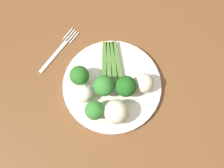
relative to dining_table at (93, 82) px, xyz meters
The scene contains 12 objects.
ground_plane 0.68m from the dining_table, ahead, with size 6.00×6.00×0.02m, color gray.
dining_table is the anchor object (origin of this frame).
plate 0.14m from the dining_table, ahead, with size 0.27×0.27×0.01m, color silver.
asparagus_bundle 0.14m from the dining_table, 52.12° to the left, with size 0.13×0.12×0.01m.
broccoli_right 0.20m from the dining_table, 38.65° to the right, with size 0.05×0.05×0.06m.
broccoli_back_right 0.20m from the dining_table, ahead, with size 0.06×0.06×0.07m.
broccoli_near_center 0.18m from the dining_table, 15.69° to the right, with size 0.06×0.06×0.07m.
broccoli_front_left 0.16m from the dining_table, 77.76° to the right, with size 0.05×0.05×0.06m.
cauliflower_left 0.21m from the dining_table, 18.20° to the right, with size 0.06×0.06×0.06m, color beige.
cauliflower_back 0.21m from the dining_table, 22.71° to the left, with size 0.05×0.05×0.05m, color beige.
cauliflower_outer_edge 0.17m from the dining_table, 54.38° to the right, with size 0.05×0.05×0.05m, color white.
fork 0.15m from the dining_table, 169.71° to the right, with size 0.04×0.17×0.00m.
Camera 1 is at (0.25, -0.17, 1.48)m, focal length 43.57 mm.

